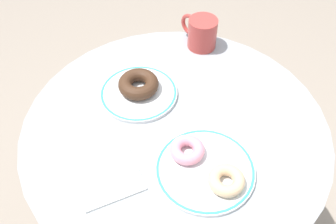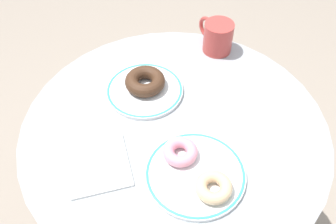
{
  "view_description": "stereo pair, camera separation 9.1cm",
  "coord_description": "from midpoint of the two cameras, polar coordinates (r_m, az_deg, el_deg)",
  "views": [
    {
      "loc": [
        0.42,
        -0.41,
        1.46
      ],
      "look_at": [
        -0.02,
        -0.01,
        0.78
      ],
      "focal_mm": 39.73,
      "sensor_mm": 36.0,
      "label": 1
    },
    {
      "loc": [
        0.48,
        -0.34,
        1.46
      ],
      "look_at": [
        -0.02,
        -0.01,
        0.78
      ],
      "focal_mm": 39.73,
      "sensor_mm": 36.0,
      "label": 2
    }
  ],
  "objects": [
    {
      "name": "cafe_table",
      "position": [
        1.12,
        3.22,
        -9.75
      ],
      "size": [
        0.77,
        0.77,
        0.74
      ],
      "color": "#999EA3",
      "rests_on": "ground"
    },
    {
      "name": "plate_left",
      "position": [
        1.01,
        -0.79,
        3.36
      ],
      "size": [
        0.21,
        0.21,
        0.01
      ],
      "color": "white",
      "rests_on": "cafe_table"
    },
    {
      "name": "plate_right",
      "position": [
        0.85,
        7.31,
        -9.57
      ],
      "size": [
        0.23,
        0.23,
        0.01
      ],
      "color": "white",
      "rests_on": "cafe_table"
    },
    {
      "name": "donut_chocolate",
      "position": [
        0.99,
        -0.94,
        4.6
      ],
      "size": [
        0.13,
        0.13,
        0.04
      ],
      "primitive_type": "torus",
      "rotation": [
        0.0,
        0.0,
        0.21
      ],
      "color": "#422819",
      "rests_on": "plate_left"
    },
    {
      "name": "donut_glazed",
      "position": [
        0.81,
        10.24,
        -11.49
      ],
      "size": [
        0.11,
        0.11,
        0.03
      ],
      "primitive_type": "torus",
      "rotation": [
        0.0,
        0.0,
        2.52
      ],
      "color": "#E0B789",
      "rests_on": "plate_right"
    },
    {
      "name": "donut_pink_frosted",
      "position": [
        0.85,
        4.95,
        -6.29
      ],
      "size": [
        0.11,
        0.11,
        0.03
      ],
      "primitive_type": "torus",
      "rotation": [
        0.0,
        0.0,
        2.21
      ],
      "color": "pink",
      "rests_on": "plate_right"
    },
    {
      "name": "paper_napkin",
      "position": [
        0.87,
        -7.85,
        -8.05
      ],
      "size": [
        0.18,
        0.18,
        0.01
      ],
      "primitive_type": "cube",
      "rotation": [
        0.0,
        0.0,
        -0.32
      ],
      "color": "white",
      "rests_on": "cafe_table"
    },
    {
      "name": "coffee_mug",
      "position": [
        1.13,
        9.9,
        11.23
      ],
      "size": [
        0.13,
        0.09,
        0.09
      ],
      "color": "#B73D38",
      "rests_on": "cafe_table"
    }
  ]
}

